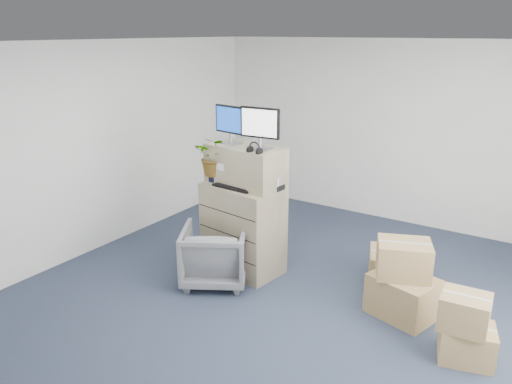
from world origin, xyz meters
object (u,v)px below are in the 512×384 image
keyboard (235,187)px  potted_plant (215,161)px  filing_cabinet_lower (243,228)px  monitor_right (260,126)px  water_bottle (250,174)px  monitor_left (230,123)px  office_chair (215,252)px

keyboard → potted_plant: size_ratio=0.96×
filing_cabinet_lower → keyboard: size_ratio=2.10×
monitor_right → water_bottle: size_ratio=1.60×
monitor_left → office_chair: bearing=-68.7°
monitor_right → potted_plant: 0.78m
monitor_left → monitor_right: bearing=1.4°
monitor_right → keyboard: (-0.27, -0.13, -0.74)m
office_chair → keyboard: bearing=-132.1°
monitor_right → monitor_left: bearing=168.2°
monitor_right → potted_plant: size_ratio=0.89×
filing_cabinet_lower → potted_plant: bearing=-161.5°
monitor_left → potted_plant: (-0.15, -0.13, -0.47)m
keyboard → water_bottle: water_bottle is taller
monitor_right → water_bottle: 0.61m
monitor_right → office_chair: 1.59m
keyboard → monitor_right: bearing=30.1°
monitor_left → office_chair: 1.56m
water_bottle → office_chair: size_ratio=0.40×
monitor_left → keyboard: bearing=-36.7°
monitor_right → potted_plant: bearing=-177.6°
filing_cabinet_lower → potted_plant: size_ratio=2.02×
monitor_left → potted_plant: bearing=-129.6°
filing_cabinet_lower → keyboard: bearing=-94.9°
water_bottle → potted_plant: potted_plant is taller
keyboard → water_bottle: size_ratio=1.73×
water_bottle → keyboard: bearing=-133.3°
water_bottle → office_chair: water_bottle is taller
potted_plant → keyboard: bearing=-9.6°
keyboard → office_chair: 0.82m
filing_cabinet_lower → monitor_left: (-0.22, 0.06, 1.30)m
potted_plant → office_chair: (0.27, -0.39, -1.00)m
keyboard → office_chair: (-0.07, -0.33, -0.75)m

